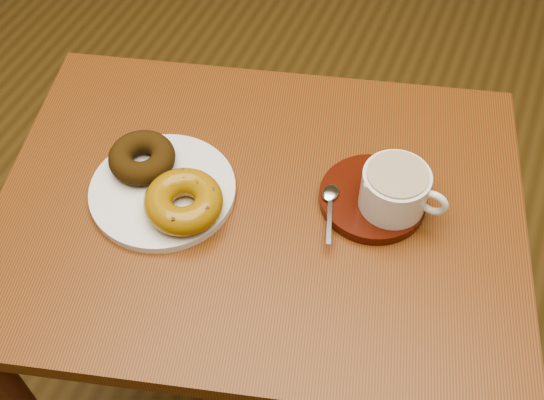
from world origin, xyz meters
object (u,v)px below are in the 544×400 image
at_px(donut_plate, 163,191).
at_px(cafe_table, 260,248).
at_px(coffee_cup, 396,189).
at_px(saucer, 373,198).

bearing_deg(donut_plate, cafe_table, 14.20).
height_order(cafe_table, coffee_cup, coffee_cup).
bearing_deg(coffee_cup, saucer, 174.03).
bearing_deg(coffee_cup, cafe_table, -156.11).
distance_m(saucer, coffee_cup, 0.05).
relative_size(saucer, coffee_cup, 1.24).
distance_m(cafe_table, saucer, 0.21).
bearing_deg(saucer, coffee_cup, -11.13).
bearing_deg(cafe_table, saucer, 9.37).
distance_m(cafe_table, coffee_cup, 0.25).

